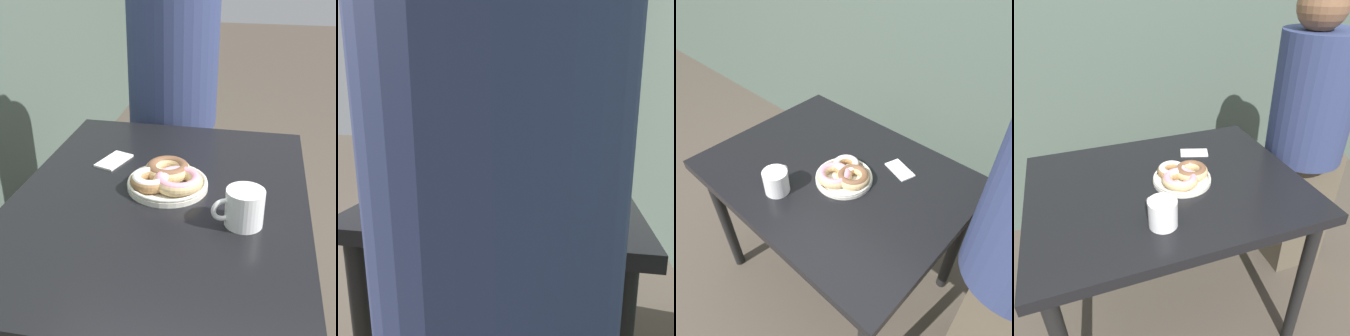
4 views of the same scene
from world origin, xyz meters
TOP-DOWN VIEW (x-y plane):
  - dining_table at (0.00, 0.23)m, footprint 1.02×0.78m
  - donut_plate at (0.06, 0.22)m, footprint 0.24×0.24m
  - coffee_mug at (-0.08, 0.01)m, footprint 0.09×0.12m
  - person_figure at (0.72, 0.33)m, footprint 0.37×0.35m
  - napkin at (0.18, 0.41)m, footprint 0.13×0.10m

SIDE VIEW (x-z plane):
  - dining_table at x=0.00m, z-range 0.28..1.02m
  - napkin at x=0.18m, z-range 0.74..0.75m
  - donut_plate at x=0.06m, z-range 0.74..0.80m
  - person_figure at x=0.72m, z-range 0.06..1.49m
  - coffee_mug at x=-0.08m, z-range 0.74..0.84m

